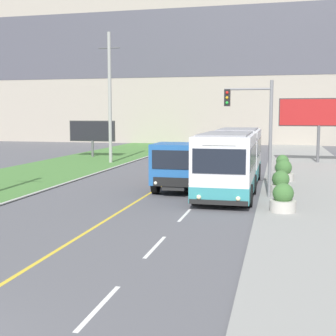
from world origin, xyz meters
TOP-DOWN VIEW (x-y plane):
  - apartment_block_background at (0.00, 60.03)m, footprint 80.00×8.04m
  - city_bus at (3.96, 19.49)m, footprint 2.66×12.27m
  - dump_truck at (1.43, 18.11)m, footprint 2.54×6.40m
  - car_distant at (1.74, 30.53)m, footprint 1.80×4.30m
  - utility_pole_far at (-7.16, 30.73)m, footprint 1.80×0.28m
  - traffic_light_mast at (5.28, 16.95)m, footprint 2.28×0.32m
  - billboard_large at (9.49, 34.29)m, footprint 6.41×0.24m
  - billboard_small at (-10.67, 35.34)m, footprint 4.45×0.24m
  - planter_round_near at (6.57, 13.64)m, footprint 1.06×1.06m
  - planter_round_second at (6.49, 18.23)m, footprint 1.08×1.08m
  - planter_round_third at (6.66, 22.81)m, footprint 1.23×1.23m
  - planter_round_far at (6.63, 27.40)m, footprint 1.09×1.09m

SIDE VIEW (x-z plane):
  - planter_round_second at x=6.49m, z-range 0.00..1.14m
  - planter_round_far at x=6.63m, z-range 0.00..1.15m
  - planter_round_near at x=6.57m, z-range 0.00..1.18m
  - planter_round_third at x=6.66m, z-range -0.01..1.26m
  - car_distant at x=1.74m, z-range -0.04..1.41m
  - dump_truck at x=1.43m, z-range 0.03..2.58m
  - city_bus at x=3.96m, z-range 0.03..3.18m
  - billboard_small at x=-10.67m, z-range 0.66..4.06m
  - traffic_light_mast at x=5.28m, z-range 0.78..6.37m
  - billboard_large at x=9.49m, z-range 1.37..6.67m
  - utility_pole_far at x=-7.16m, z-range 0.06..10.62m
  - apartment_block_background at x=0.00m, z-range 0.00..25.43m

